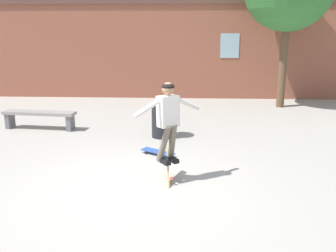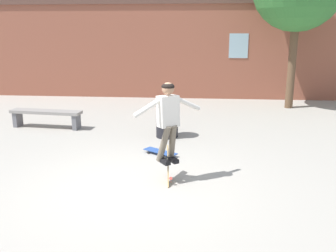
{
  "view_description": "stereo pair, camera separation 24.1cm",
  "coord_description": "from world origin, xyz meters",
  "px_view_note": "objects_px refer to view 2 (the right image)",
  "views": [
    {
      "loc": [
        0.85,
        -5.86,
        2.62
      ],
      "look_at": [
        0.54,
        0.32,
        1.01
      ],
      "focal_mm": 40.0,
      "sensor_mm": 36.0,
      "label": 1
    },
    {
      "loc": [
        1.09,
        -5.85,
        2.62
      ],
      "look_at": [
        0.54,
        0.32,
        1.01
      ],
      "focal_mm": 40.0,
      "sensor_mm": 36.0,
      "label": 2
    }
  ],
  "objects_px": {
    "park_bench": "(46,115)",
    "skateboard_resting": "(160,152)",
    "skater": "(168,115)",
    "trash_bin": "(167,120)",
    "skateboard_flipping": "(168,168)"
  },
  "relations": [
    {
      "from": "skater",
      "to": "skateboard_resting",
      "type": "distance_m",
      "value": 1.83
    },
    {
      "from": "trash_bin",
      "to": "skateboard_flipping",
      "type": "bearing_deg",
      "value": -84.32
    },
    {
      "from": "trash_bin",
      "to": "skateboard_resting",
      "type": "bearing_deg",
      "value": -90.71
    },
    {
      "from": "park_bench",
      "to": "skater",
      "type": "relative_size",
      "value": 1.42
    },
    {
      "from": "skateboard_flipping",
      "to": "skateboard_resting",
      "type": "xyz_separation_m",
      "value": [
        -0.29,
        1.35,
        -0.16
      ]
    },
    {
      "from": "park_bench",
      "to": "skateboard_resting",
      "type": "height_order",
      "value": "park_bench"
    },
    {
      "from": "skater",
      "to": "skateboard_flipping",
      "type": "bearing_deg",
      "value": 147.29
    },
    {
      "from": "skater",
      "to": "skateboard_flipping",
      "type": "height_order",
      "value": "skater"
    },
    {
      "from": "skateboard_flipping",
      "to": "skater",
      "type": "bearing_deg",
      "value": -4.43
    },
    {
      "from": "skateboard_resting",
      "to": "trash_bin",
      "type": "bearing_deg",
      "value": 122.73
    },
    {
      "from": "skateboard_flipping",
      "to": "skateboard_resting",
      "type": "relative_size",
      "value": 0.94
    },
    {
      "from": "skater",
      "to": "skateboard_resting",
      "type": "xyz_separation_m",
      "value": [
        -0.29,
        1.41,
        -1.13
      ]
    },
    {
      "from": "park_bench",
      "to": "skateboard_flipping",
      "type": "relative_size",
      "value": 2.77
    },
    {
      "from": "skater",
      "to": "skateboard_resting",
      "type": "bearing_deg",
      "value": 157.17
    },
    {
      "from": "skater",
      "to": "skateboard_flipping",
      "type": "relative_size",
      "value": 1.94
    }
  ]
}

